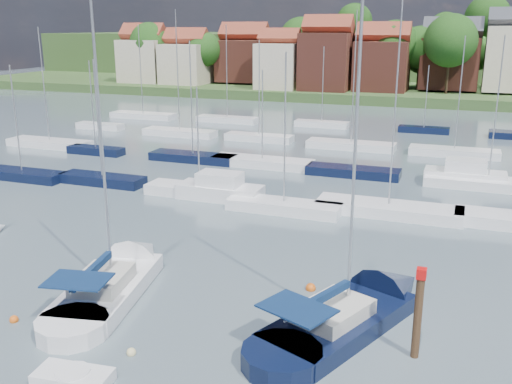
% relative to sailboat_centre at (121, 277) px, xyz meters
% --- Properties ---
extents(ground, '(260.00, 260.00, 0.00)m').
position_rel_sailboat_centre_xyz_m(ground, '(4.00, 36.56, -0.35)').
color(ground, '#485962').
rests_on(ground, ground).
extents(sailboat_centre, '(5.79, 13.13, 17.23)m').
position_rel_sailboat_centre_xyz_m(sailboat_centre, '(0.00, 0.00, 0.00)').
color(sailboat_centre, white).
rests_on(sailboat_centre, ground).
extents(sailboat_navy, '(8.25, 13.45, 18.10)m').
position_rel_sailboat_centre_xyz_m(sailboat_navy, '(13.16, 0.80, -0.00)').
color(sailboat_navy, black).
rests_on(sailboat_navy, ground).
extents(tender, '(3.18, 1.75, 0.66)m').
position_rel_sailboat_centre_xyz_m(tender, '(3.46, -8.63, -0.09)').
color(tender, white).
rests_on(tender, ground).
extents(timber_piling, '(0.40, 0.40, 6.35)m').
position_rel_sailboat_centre_xyz_m(timber_piling, '(15.97, -1.96, 0.71)').
color(timber_piling, '#4C331E').
rests_on(timber_piling, ground).
extents(buoy_c, '(0.43, 0.43, 0.43)m').
position_rel_sailboat_centre_xyz_m(buoy_c, '(-2.36, -5.54, -0.35)').
color(buoy_c, '#D85914').
rests_on(buoy_c, ground).
extents(buoy_d, '(0.42, 0.42, 0.42)m').
position_rel_sailboat_centre_xyz_m(buoy_d, '(4.49, -6.05, -0.35)').
color(buoy_d, beige).
rests_on(buoy_d, ground).
extents(buoy_e, '(0.55, 0.55, 0.55)m').
position_rel_sailboat_centre_xyz_m(buoy_e, '(10.10, 2.76, -0.35)').
color(buoy_e, '#D85914').
rests_on(buoy_e, ground).
extents(buoy_f, '(0.54, 0.54, 0.54)m').
position_rel_sailboat_centre_xyz_m(buoy_f, '(12.01, -4.61, -0.35)').
color(buoy_f, beige).
rests_on(buoy_f, ground).
extents(buoy_h, '(0.47, 0.47, 0.47)m').
position_rel_sailboat_centre_xyz_m(buoy_h, '(-2.59, -0.85, -0.35)').
color(buoy_h, beige).
rests_on(buoy_h, ground).
extents(marina_field, '(79.62, 41.41, 15.93)m').
position_rel_sailboat_centre_xyz_m(marina_field, '(5.91, 31.71, 0.08)').
color(marina_field, white).
rests_on(marina_field, ground).
extents(far_shore_town, '(212.46, 90.00, 22.27)m').
position_rel_sailboat_centre_xyz_m(far_shore_town, '(6.23, 129.23, 4.26)').
color(far_shore_town, '#375329').
rests_on(far_shore_town, ground).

